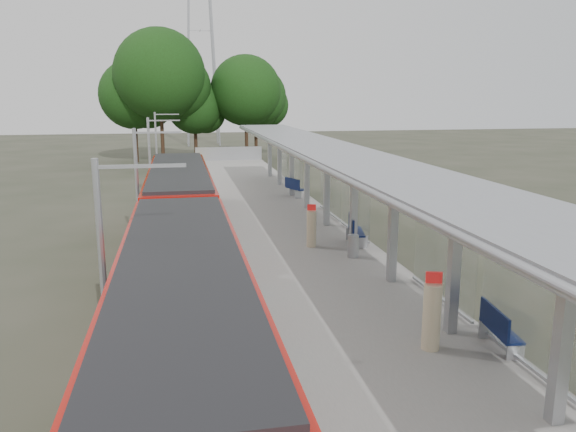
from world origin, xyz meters
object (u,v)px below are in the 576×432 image
object	(u,v)px
bench_near	(498,327)
bench_mid	(354,229)
litter_bin	(353,246)
bench_far	(294,187)
info_pillar_near	(432,316)
train	(181,242)
info_pillar_far	(311,228)

from	to	relation	value
bench_near	bench_mid	bearing A→B (deg)	99.56
bench_mid	litter_bin	size ratio (longest dim) A/B	2.08
bench_far	info_pillar_near	bearing A→B (deg)	-112.67
train	info_pillar_far	distance (m)	5.50
train	bench_far	distance (m)	14.82
bench_far	litter_bin	size ratio (longest dim) A/B	1.97
info_pillar_far	bench_mid	bearing A→B (deg)	17.56
bench_mid	info_pillar_near	size ratio (longest dim) A/B	0.92
info_pillar_near	info_pillar_far	xyz separation A→B (m)	(-0.63, 9.30, -0.08)
train	info_pillar_near	world-z (taller)	train
bench_far	info_pillar_far	size ratio (longest dim) A/B	0.97
bench_near	info_pillar_near	xyz separation A→B (m)	(-1.51, 0.32, 0.27)
bench_near	bench_mid	world-z (taller)	bench_mid
train	bench_mid	world-z (taller)	train
bench_near	info_pillar_near	size ratio (longest dim) A/B	0.82
bench_near	litter_bin	xyz separation A→B (m)	(-0.99, 7.91, -0.12)
info_pillar_near	info_pillar_far	bearing A→B (deg)	110.55
bench_far	litter_bin	distance (m)	12.68
info_pillar_near	info_pillar_far	size ratio (longest dim) A/B	1.12
bench_near	bench_far	bearing A→B (deg)	98.81
litter_bin	train	bearing A→B (deg)	-174.24
bench_near	info_pillar_far	xyz separation A→B (m)	(-2.14, 9.62, 0.19)
train	litter_bin	bearing A→B (deg)	5.76
bench_far	info_pillar_far	xyz separation A→B (m)	(-1.57, -10.96, 0.16)
info_pillar_near	litter_bin	bearing A→B (deg)	102.78
bench_mid	info_pillar_far	xyz separation A→B (m)	(-1.75, -0.04, 0.13)
bench_near	info_pillar_far	world-z (taller)	info_pillar_far
bench_mid	litter_bin	bearing A→B (deg)	-97.48
bench_far	info_pillar_near	size ratio (longest dim) A/B	0.87
bench_mid	bench_far	world-z (taller)	bench_mid
info_pillar_near	litter_bin	distance (m)	7.62
bench_far	info_pillar_near	world-z (taller)	info_pillar_near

